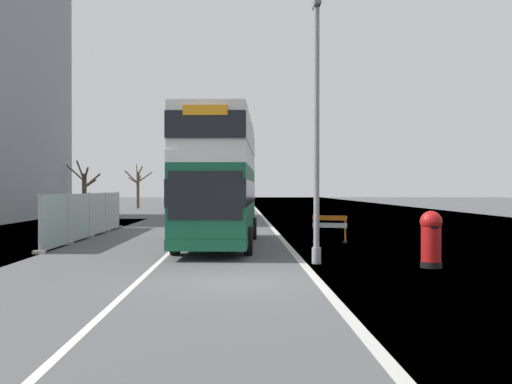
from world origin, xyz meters
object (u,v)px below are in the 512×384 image
at_px(red_pillar_postbox, 431,237).
at_px(car_receding_far, 195,203).
at_px(lamppost_foreground, 317,140).
at_px(car_oncoming_near, 222,207).
at_px(car_receding_mid, 229,205).
at_px(double_decker_bus, 220,178).
at_px(roadworks_barrier, 330,226).

height_order(red_pillar_postbox, car_receding_far, car_receding_far).
height_order(lamppost_foreground, car_oncoming_near, lamppost_foreground).
height_order(lamppost_foreground, car_receding_mid, lamppost_foreground).
bearing_deg(lamppost_foreground, car_receding_mid, 96.24).
relative_size(lamppost_foreground, car_oncoming_near, 2.03).
distance_m(double_decker_bus, lamppost_foreground, 6.63).
distance_m(lamppost_foreground, car_oncoming_near, 22.67).
bearing_deg(double_decker_bus, red_pillar_postbox, -46.30).
height_order(red_pillar_postbox, car_oncoming_near, car_oncoming_near).
bearing_deg(car_oncoming_near, car_receding_far, 101.20).
xyz_separation_m(car_oncoming_near, car_receding_far, (-2.91, 14.69, -0.07)).
distance_m(lamppost_foreground, car_receding_far, 37.57).
distance_m(lamppost_foreground, roadworks_barrier, 7.85).
relative_size(red_pillar_postbox, car_oncoming_near, 0.42).
relative_size(roadworks_barrier, car_receding_far, 0.38).
xyz_separation_m(double_decker_bus, car_receding_mid, (0.01, 23.24, -1.73)).
height_order(red_pillar_postbox, roadworks_barrier, red_pillar_postbox).
height_order(lamppost_foreground, roadworks_barrier, lamppost_foreground).
xyz_separation_m(car_receding_mid, car_receding_far, (-3.32, 7.94, -0.03)).
bearing_deg(roadworks_barrier, lamppost_foreground, -102.20).
bearing_deg(car_receding_mid, double_decker_bus, -90.02).
relative_size(double_decker_bus, car_oncoming_near, 2.73).
distance_m(roadworks_barrier, car_receding_far, 30.91).
bearing_deg(car_receding_mid, lamppost_foreground, -83.76).
relative_size(lamppost_foreground, roadworks_barrier, 5.29).
xyz_separation_m(roadworks_barrier, car_receding_mid, (-4.69, 21.91, 0.29)).
distance_m(car_receding_mid, car_receding_far, 8.61).
bearing_deg(red_pillar_postbox, lamppost_foreground, 162.89).
distance_m(lamppost_foreground, car_receding_mid, 29.27).
bearing_deg(car_receding_mid, red_pillar_postbox, -77.93).
xyz_separation_m(double_decker_bus, car_oncoming_near, (-0.40, 16.49, -1.69)).
relative_size(lamppost_foreground, car_receding_far, 2.02).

